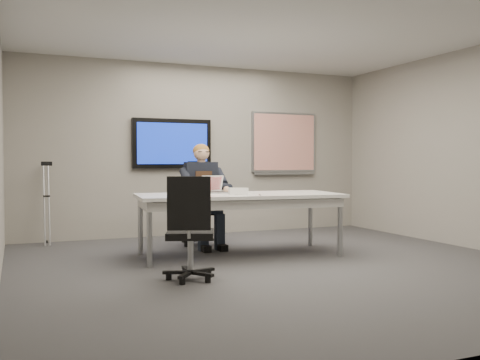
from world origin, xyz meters
name	(u,v)px	position (x,y,z in m)	size (l,w,h in m)	color
floor	(283,266)	(0.00, 0.00, 0.00)	(6.00, 6.00, 0.02)	#3D3D40
ceiling	(284,22)	(0.00, 0.00, 2.80)	(6.00, 6.00, 0.02)	silver
wall_back	(200,150)	(0.00, 3.00, 1.40)	(6.00, 0.02, 2.80)	gray
wall_right	(479,148)	(3.00, 0.00, 1.40)	(0.02, 6.00, 2.80)	gray
conference_table	(239,201)	(-0.20, 0.86, 0.71)	(2.68, 1.33, 0.80)	white
tv_display	(172,144)	(-0.50, 2.95, 1.50)	(1.30, 0.09, 0.80)	black
whiteboard	(284,143)	(1.55, 2.97, 1.53)	(1.25, 0.08, 1.10)	#93979C
office_chair_far	(200,221)	(-0.37, 1.91, 0.35)	(0.69, 0.69, 1.12)	black
office_chair_near	(190,248)	(-1.22, -0.30, 0.33)	(0.66, 0.66, 1.07)	black
seated_person	(205,206)	(-0.39, 1.64, 0.59)	(0.48, 0.82, 1.46)	#1D2431
crutch	(47,202)	(-2.43, 2.77, 0.62)	(0.17, 0.37, 1.24)	#AEB0B6
laptop	(214,189)	(-0.45, 1.13, 0.85)	(0.35, 0.34, 0.23)	#B8B8BB
name_tent	(238,191)	(-0.31, 0.62, 0.84)	(0.23, 0.06, 0.09)	white
pen	(260,195)	(-0.08, 0.48, 0.80)	(0.01, 0.01, 0.13)	black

